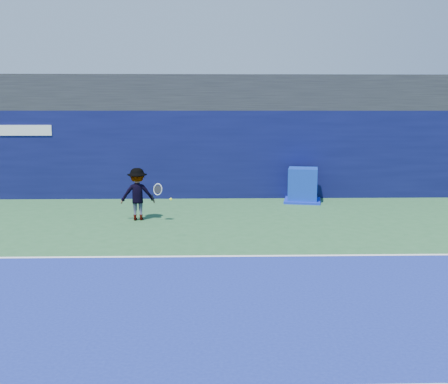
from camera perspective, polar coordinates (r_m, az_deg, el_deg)
The scene contains 7 objects.
ground at distance 7.59m, azimuth -6.18°, elevation -13.85°, with size 80.00×80.00×0.00m, color #2A5D33.
baseline at distance 10.41m, azimuth -4.82°, elevation -7.35°, with size 24.00×0.10×0.01m, color white.
stadium_band at distance 18.48m, azimuth -3.39°, elevation 11.12°, with size 36.00×3.00×1.20m, color black.
back_wall_assembly at distance 17.53m, azimuth -3.45°, elevation 4.36°, with size 36.00×1.03×3.00m.
equipment_cart at distance 16.75m, azimuth 8.98°, elevation 0.64°, with size 1.39×1.39×1.13m.
tennis_player at distance 13.92m, azimuth -9.84°, elevation -0.24°, with size 1.21×0.69×1.44m.
tennis_ball at distance 11.60m, azimuth -6.10°, elevation -0.82°, with size 0.06×0.06×0.06m.
Camera 1 is at (0.62, -6.96, 2.96)m, focal length 40.00 mm.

